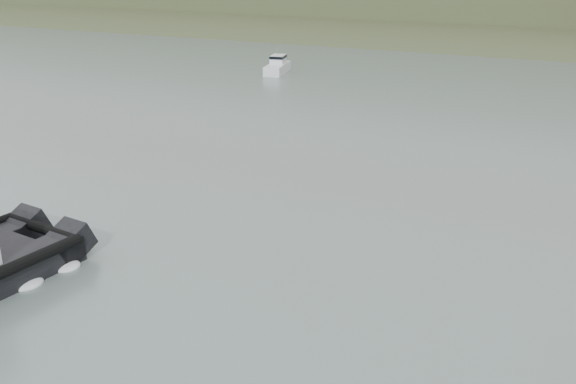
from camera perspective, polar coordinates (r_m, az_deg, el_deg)
name	(u,v)px	position (r m, az deg, el deg)	size (l,w,h in m)	color
ground	(216,325)	(24.21, -6.44, -11.69)	(400.00, 400.00, 0.00)	#51605D
motorboat	(278,66)	(74.42, -0.94, 11.13)	(3.03, 5.87, 3.08)	silver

